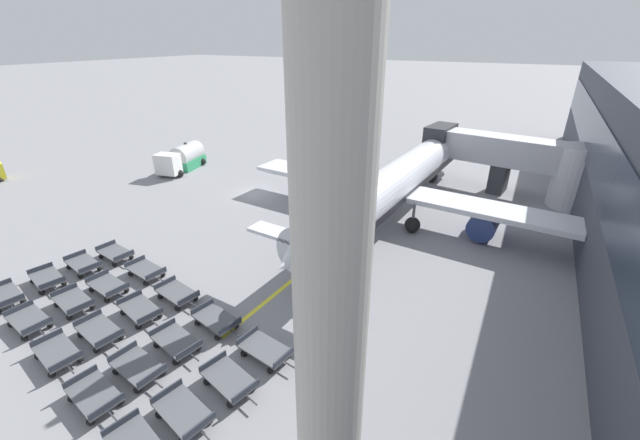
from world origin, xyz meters
TOP-DOWN VIEW (x-y plane):
  - ground_plane at (0.00, 0.00)m, footprint 500.00×500.00m
  - jet_bridge at (25.02, 12.70)m, footprint 17.71×6.60m
  - airplane at (15.19, 1.84)m, footprint 30.11×36.89m
  - fuel_tanker_primary at (-13.13, 2.51)m, footprint 4.52×7.67m
  - baggage_dolly_row_near_col_a at (-2.39, -23.28)m, footprint 3.56×2.10m
  - baggage_dolly_row_near_col_b at (1.48, -23.85)m, footprint 3.54×1.94m
  - baggage_dolly_row_near_col_c at (5.56, -24.60)m, footprint 3.56×2.08m
  - baggage_dolly_row_near_col_d at (9.74, -25.36)m, footprint 3.55×2.04m
  - baggage_dolly_row_mid_a_col_a at (-2.06, -20.82)m, footprint 3.56×2.19m
  - baggage_dolly_row_mid_a_col_b at (2.02, -21.53)m, footprint 3.56×2.08m
  - baggage_dolly_row_mid_a_col_c at (5.96, -22.49)m, footprint 3.55×2.02m
  - baggage_dolly_row_mid_a_col_d at (10.09, -23.25)m, footprint 3.54×1.95m
  - baggage_dolly_row_mid_a_col_e at (14.05, -24.06)m, footprint 3.56×2.15m
  - baggage_dolly_row_mid_b_col_a at (-1.68, -18.48)m, footprint 3.56×2.07m
  - baggage_dolly_row_mid_b_col_b at (2.40, -19.40)m, footprint 3.54×1.94m
  - baggage_dolly_row_mid_b_col_c at (6.39, -20.09)m, footprint 3.56×2.16m
  - baggage_dolly_row_mid_b_col_d at (10.41, -21.04)m, footprint 3.56×2.11m
  - baggage_dolly_row_mid_b_col_e at (14.65, -21.69)m, footprint 3.56×2.20m
  - baggage_dolly_row_far_col_a at (-1.02, -16.35)m, footprint 3.54×1.95m
  - baggage_dolly_row_far_col_b at (3.03, -16.90)m, footprint 3.55×1.96m
  - baggage_dolly_row_far_col_c at (7.07, -17.82)m, footprint 3.55×2.04m
  - baggage_dolly_row_far_col_d at (11.07, -18.61)m, footprint 3.56×2.10m
  - baggage_dolly_row_far_col_e at (15.02, -19.23)m, footprint 3.55×1.96m
  - apron_light_mast at (24.03, -29.69)m, footprint 2.00×0.70m
  - stand_guidance_stripe at (12.88, -5.87)m, footprint 2.15×26.77m

SIDE VIEW (x-z plane):
  - ground_plane at x=0.00m, z-range 0.00..0.00m
  - stand_guidance_stripe at x=12.88m, z-range 0.00..0.01m
  - baggage_dolly_row_near_col_a at x=-2.39m, z-range 0.02..0.94m
  - baggage_dolly_row_near_col_b at x=1.48m, z-range 0.02..0.94m
  - baggage_dolly_row_near_col_c at x=5.56m, z-range 0.02..0.94m
  - baggage_dolly_row_near_col_d at x=9.74m, z-range 0.02..0.94m
  - baggage_dolly_row_mid_a_col_a at x=-2.06m, z-range 0.02..0.94m
  - baggage_dolly_row_mid_a_col_b at x=2.02m, z-range 0.02..0.94m
  - baggage_dolly_row_mid_a_col_c at x=5.96m, z-range 0.02..0.94m
  - baggage_dolly_row_mid_a_col_d at x=10.09m, z-range 0.02..0.94m
  - baggage_dolly_row_mid_a_col_e at x=14.05m, z-range 0.02..0.94m
  - baggage_dolly_row_mid_b_col_a at x=-1.68m, z-range 0.02..0.94m
  - baggage_dolly_row_mid_b_col_b at x=2.40m, z-range 0.02..0.94m
  - baggage_dolly_row_mid_b_col_c at x=6.39m, z-range 0.02..0.94m
  - baggage_dolly_row_mid_b_col_d at x=10.41m, z-range 0.02..0.94m
  - baggage_dolly_row_mid_b_col_e at x=14.65m, z-range 0.02..0.94m
  - baggage_dolly_row_far_col_a at x=-1.02m, z-range 0.02..0.94m
  - baggage_dolly_row_far_col_b at x=3.03m, z-range 0.02..0.94m
  - baggage_dolly_row_far_col_c at x=7.07m, z-range 0.02..0.94m
  - baggage_dolly_row_far_col_d at x=11.07m, z-range 0.02..0.94m
  - baggage_dolly_row_far_col_e at x=15.02m, z-range 0.02..0.94m
  - fuel_tanker_primary at x=-13.13m, z-range -0.25..3.02m
  - airplane at x=15.19m, z-range -2.64..9.10m
  - jet_bridge at x=25.02m, z-range 0.64..7.00m
  - apron_light_mast at x=24.03m, z-range 1.55..24.58m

